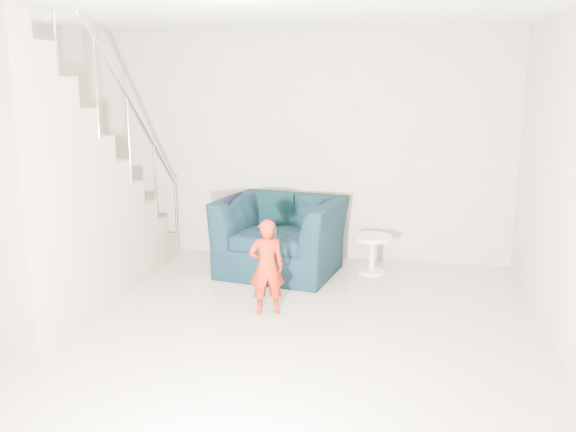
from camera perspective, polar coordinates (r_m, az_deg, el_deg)
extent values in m
plane|color=tan|center=(5.07, -4.33, -12.32)|extent=(5.50, 5.50, 0.00)
plane|color=#A89A89|center=(7.32, 1.15, 6.49)|extent=(5.00, 0.00, 5.00)
plane|color=#A89A89|center=(2.23, -24.01, -9.26)|extent=(5.00, 0.00, 5.00)
imported|color=black|center=(6.85, -0.64, -1.85)|extent=(1.47, 1.33, 0.84)
imported|color=#90040C|center=(5.63, -2.01, -4.78)|extent=(0.38, 0.31, 0.90)
cylinder|color=white|center=(6.87, 7.91, -2.00)|extent=(0.44, 0.44, 0.04)
cylinder|color=white|center=(6.92, 7.85, -3.74)|extent=(0.07, 0.07, 0.39)
cylinder|color=white|center=(6.98, 7.81, -5.15)|extent=(0.30, 0.30, 0.03)
cube|color=#ADA089|center=(7.77, -14.12, -2.66)|extent=(1.00, 0.30, 0.27)
cube|color=#ADA089|center=(7.48, -15.14, -2.25)|extent=(1.00, 0.30, 0.54)
cube|color=#ADA089|center=(7.18, -16.23, -1.80)|extent=(1.00, 0.30, 0.81)
cube|color=#ADA089|center=(6.90, -17.42, -1.32)|extent=(1.00, 0.30, 1.08)
cube|color=#ADA089|center=(6.61, -18.72, -0.80)|extent=(1.00, 0.30, 1.35)
cube|color=#ADA089|center=(6.33, -20.12, -0.23)|extent=(1.00, 0.30, 1.62)
cube|color=#ADA089|center=(6.05, -21.66, 0.39)|extent=(1.00, 0.30, 1.89)
cube|color=#ADA089|center=(5.78, -23.34, 1.08)|extent=(1.00, 0.30, 2.16)
cube|color=#ADA089|center=(5.52, -25.19, 1.82)|extent=(1.00, 0.30, 2.43)
cylinder|color=silver|center=(6.08, -16.28, 13.23)|extent=(0.04, 3.03, 2.73)
cylinder|color=silver|center=(7.62, -10.39, 0.06)|extent=(0.04, 0.04, 1.00)
cube|color=black|center=(7.13, -1.02, 0.72)|extent=(0.41, 0.19, 0.40)
cube|color=black|center=(6.93, -5.11, -0.80)|extent=(0.06, 0.57, 0.64)
cube|color=black|center=(5.47, -1.16, -1.67)|extent=(0.02, 0.05, 0.10)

